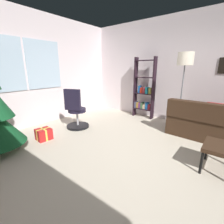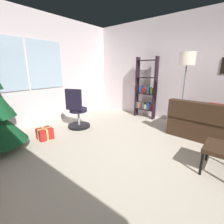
% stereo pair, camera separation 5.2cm
% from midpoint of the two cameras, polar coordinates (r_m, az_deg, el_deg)
% --- Properties ---
extents(ground_plane, '(4.77, 6.37, 0.10)m').
position_cam_midpoint_polar(ground_plane, '(2.78, 13.39, -18.18)').
color(ground_plane, beige).
extents(wall_back_with_windows, '(4.77, 0.12, 2.83)m').
position_cam_midpoint_polar(wall_back_with_windows, '(4.65, -25.37, 13.46)').
color(wall_back_with_windows, silver).
rests_on(wall_back_with_windows, ground_plane).
extents(wall_right_with_frames, '(0.12, 6.37, 2.83)m').
position_cam_midpoint_polar(wall_right_with_frames, '(4.66, 27.83, 13.10)').
color(wall_right_with_frames, silver).
rests_on(wall_right_with_frames, ground_plane).
extents(footstool, '(0.53, 0.42, 0.41)m').
position_cam_midpoint_polar(footstool, '(2.79, 34.02, -10.97)').
color(footstool, '#392518').
rests_on(footstool, ground_plane).
extents(gift_box_red, '(0.31, 0.29, 0.24)m').
position_cam_midpoint_polar(gift_box_red, '(3.70, -23.78, -7.34)').
color(gift_box_red, red).
rests_on(gift_box_red, ground_plane).
extents(gift_box_green, '(0.40, 0.40, 0.17)m').
position_cam_midpoint_polar(gift_box_green, '(4.00, -34.10, -7.59)').
color(gift_box_green, '#1E722D').
rests_on(gift_box_green, ground_plane).
extents(office_chair, '(0.57, 0.56, 1.00)m').
position_cam_midpoint_polar(office_chair, '(4.04, -13.21, -0.43)').
color(office_chair, black).
rests_on(office_chair, ground_plane).
extents(bookshelf, '(0.18, 0.64, 1.79)m').
position_cam_midpoint_polar(bookshelf, '(4.89, 11.18, 7.19)').
color(bookshelf, black).
rests_on(bookshelf, ground_plane).
extents(floor_lamp, '(0.34, 0.34, 1.81)m').
position_cam_midpoint_polar(floor_lamp, '(4.03, 24.45, 15.10)').
color(floor_lamp, slate).
rests_on(floor_lamp, ground_plane).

